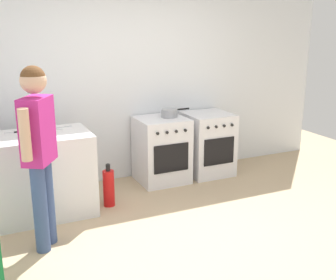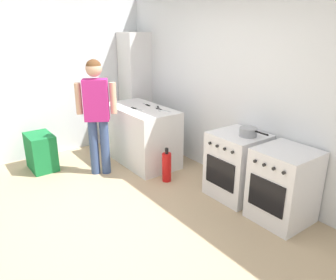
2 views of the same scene
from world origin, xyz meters
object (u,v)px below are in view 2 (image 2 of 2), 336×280
object	(u,v)px
knife_chef	(163,110)
knife_carving	(159,109)
knife_paring	(147,105)
knife_utility	(136,109)
oven_left	(237,165)
larder_cabinet	(135,89)
pot	(248,132)
fire_extinguisher	(167,167)
recycling_crate_lower	(42,160)
recycling_crate_upper	(40,143)
person	(97,107)
oven_right	(284,186)

from	to	relation	value
knife_chef	knife_carving	size ratio (longest dim) A/B	1.02
knife_paring	knife_utility	xyz separation A→B (m)	(0.13, -0.27, -0.00)
oven_left	larder_cabinet	distance (m)	2.71
pot	fire_extinguisher	xyz separation A→B (m)	(-0.99, -0.50, -0.69)
recycling_crate_lower	recycling_crate_upper	size ratio (longest dim) A/B	1.00
knife_chef	larder_cabinet	bearing A→B (deg)	167.02
knife_paring	person	size ratio (longest dim) A/B	0.13
recycling_crate_lower	recycling_crate_upper	distance (m)	0.28
oven_left	pot	size ratio (longest dim) A/B	2.16
oven_right	person	bearing A→B (deg)	-154.71
knife_utility	pot	bearing A→B (deg)	15.79
knife_utility	recycling_crate_lower	bearing A→B (deg)	-118.11
knife_chef	recycling_crate_upper	bearing A→B (deg)	-122.14
pot	recycling_crate_upper	size ratio (longest dim) A/B	0.76
pot	recycling_crate_upper	xyz separation A→B (m)	(-2.47, -1.81, -0.48)
knife_utility	fire_extinguisher	size ratio (longest dim) A/B	0.50
oven_left	oven_right	size ratio (longest dim) A/B	1.00
oven_left	larder_cabinet	bearing A→B (deg)	177.80
recycling_crate_lower	recycling_crate_upper	xyz separation A→B (m)	(0.00, 0.00, 0.28)
knife_paring	larder_cabinet	world-z (taller)	larder_cabinet
pot	knife_carving	world-z (taller)	pot
knife_carving	person	size ratio (longest dim) A/B	0.18
oven_right	knife_carving	bearing A→B (deg)	-174.85
fire_extinguisher	person	bearing A→B (deg)	-141.47
knife_chef	recycling_crate_upper	world-z (taller)	knife_chef
oven_right	person	distance (m)	2.68
person	recycling_crate_upper	size ratio (longest dim) A/B	3.24
pot	recycling_crate_upper	distance (m)	3.10
oven_left	pot	world-z (taller)	pot
pot	recycling_crate_lower	bearing A→B (deg)	-143.83
person	larder_cabinet	world-z (taller)	larder_cabinet
recycling_crate_lower	knife_utility	bearing A→B (deg)	61.89
pot	recycling_crate_lower	distance (m)	3.15
oven_right	recycling_crate_upper	size ratio (longest dim) A/B	1.63
pot	person	world-z (taller)	person
pot	knife_utility	bearing A→B (deg)	-164.21
recycling_crate_lower	recycling_crate_upper	bearing A→B (deg)	0.00
knife_chef	fire_extinguisher	xyz separation A→B (m)	(0.48, -0.28, -0.69)
oven_left	oven_right	distance (m)	0.69
recycling_crate_lower	knife_paring	bearing A→B (deg)	70.17
knife_utility	recycling_crate_upper	world-z (taller)	knife_utility
oven_right	knife_carving	size ratio (longest dim) A/B	2.79
person	larder_cabinet	size ratio (longest dim) A/B	0.84
oven_right	recycling_crate_lower	size ratio (longest dim) A/B	1.63
knife_paring	pot	bearing A→B (deg)	6.82
knife_chef	knife_carving	distance (m)	0.11
oven_left	knife_utility	world-z (taller)	knife_utility
recycling_crate_lower	larder_cabinet	distance (m)	2.10
recycling_crate_upper	recycling_crate_lower	bearing A→B (deg)	0.00
person	oven_right	bearing A→B (deg)	25.29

